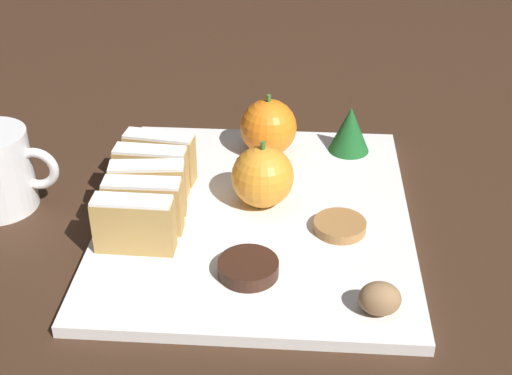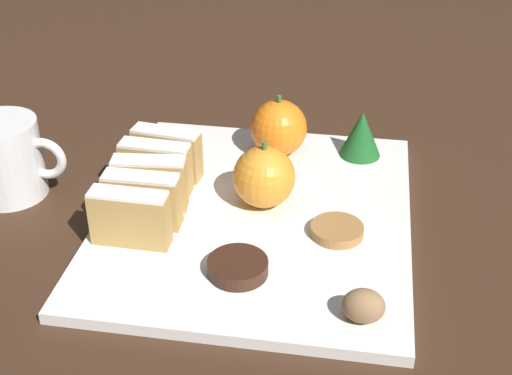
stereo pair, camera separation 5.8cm
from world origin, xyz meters
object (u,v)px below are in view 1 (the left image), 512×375
orange_near (268,127)px  chocolate_cookie (246,268)px  walnut (380,299)px  orange_far (263,176)px

orange_near → chocolate_cookie: bearing=-91.9°
walnut → chocolate_cookie: size_ratio=0.65×
orange_near → orange_far: 0.11m
orange_far → walnut: size_ratio=2.01×
walnut → orange_near: bearing=111.7°
walnut → chocolate_cookie: walnut is taller
orange_near → orange_far: (0.00, -0.11, -0.00)m
orange_far → chocolate_cookie: (-0.01, -0.12, -0.03)m
orange_near → orange_far: bearing=-90.0°
orange_near → walnut: (0.11, -0.28, -0.02)m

